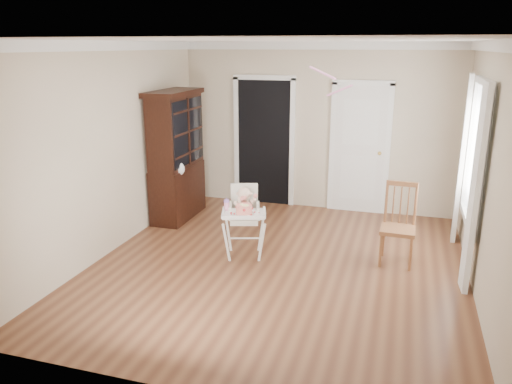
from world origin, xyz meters
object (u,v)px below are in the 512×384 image
(high_chair, at_px, (244,213))
(china_cabinet, at_px, (177,156))
(dining_chair, at_px, (398,227))
(cake, at_px, (244,210))
(sippy_cup, at_px, (227,205))

(high_chair, xyz_separation_m, china_cabinet, (-1.48, 1.17, 0.41))
(china_cabinet, distance_m, dining_chair, 3.51)
(cake, bearing_deg, sippy_cup, 161.58)
(china_cabinet, bearing_deg, high_chair, -38.19)
(cake, xyz_separation_m, sippy_cup, (-0.26, 0.09, 0.01))
(high_chair, bearing_deg, cake, -89.22)
(high_chair, height_order, china_cabinet, china_cabinet)
(cake, bearing_deg, high_chair, 107.90)
(cake, bearing_deg, china_cabinet, 137.88)
(dining_chair, bearing_deg, cake, -158.99)
(high_chair, xyz_separation_m, sippy_cup, (-0.18, -0.16, 0.15))
(sippy_cup, bearing_deg, dining_chair, 14.35)
(cake, height_order, sippy_cup, sippy_cup)
(china_cabinet, bearing_deg, cake, -42.12)
(sippy_cup, xyz_separation_m, dining_chair, (2.08, 0.53, -0.26))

